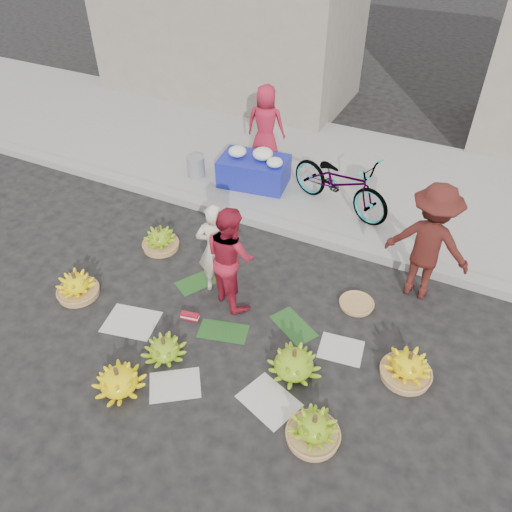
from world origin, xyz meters
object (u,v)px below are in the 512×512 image
at_px(banana_bunch_0, 77,286).
at_px(vendor_cream, 216,249).
at_px(banana_bunch_4, 294,363).
at_px(bicycle, 340,182).
at_px(flower_table, 254,169).

distance_m(banana_bunch_0, vendor_cream, 2.07).
bearing_deg(banana_bunch_4, bicycle, 100.58).
distance_m(vendor_cream, bicycle, 2.74).
xyz_separation_m(banana_bunch_0, vendor_cream, (1.72, 1.01, 0.55)).
relative_size(banana_bunch_4, bicycle, 0.45).
xyz_separation_m(banana_bunch_0, banana_bunch_4, (3.29, 0.09, 0.01)).
bearing_deg(banana_bunch_0, vendor_cream, 30.45).
height_order(vendor_cream, bicycle, vendor_cream).
xyz_separation_m(vendor_cream, bicycle, (0.92, 2.58, -0.08)).
height_order(banana_bunch_4, bicycle, bicycle).
bearing_deg(bicycle, vendor_cream, 179.61).
bearing_deg(banana_bunch_4, banana_bunch_0, -178.35).
distance_m(banana_bunch_0, flower_table, 3.81).
bearing_deg(vendor_cream, banana_bunch_0, 5.64).
distance_m(vendor_cream, flower_table, 2.78).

